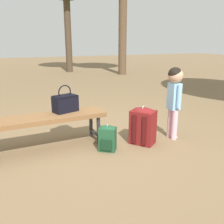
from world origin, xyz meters
TOP-DOWN VIEW (x-y plane):
  - ground_plane at (0.00, 0.00)m, footprint 40.00×40.00m
  - park_bench at (-0.74, 0.16)m, footprint 1.62×0.47m
  - handbag at (-0.43, 0.25)m, footprint 0.36×0.27m
  - child_standing at (1.01, -0.20)m, footprint 0.21×0.28m
  - backpack_large at (0.52, -0.19)m, footprint 0.38×0.40m
  - backpack_small at (-0.02, -0.22)m, footprint 0.26×0.25m

SIDE VIEW (x-z plane):
  - ground_plane at x=0.00m, z-range 0.00..0.00m
  - backpack_small at x=-0.02m, z-range 0.00..0.36m
  - backpack_large at x=0.52m, z-range 0.00..0.54m
  - park_bench at x=-0.74m, z-range 0.17..0.62m
  - handbag at x=-0.43m, z-range 0.39..0.76m
  - child_standing at x=1.01m, z-range 0.17..1.21m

